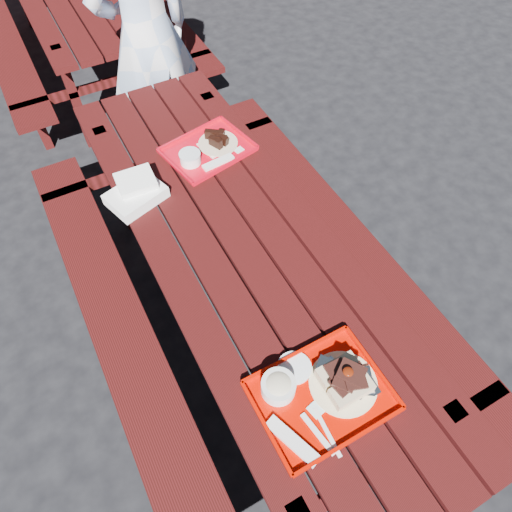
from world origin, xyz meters
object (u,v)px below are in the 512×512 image
Objects in this scene: picnic_table_far at (72,0)px; person at (147,36)px; far_tray at (208,150)px; picnic_table_near at (240,266)px; near_tray at (319,388)px.

picnic_table_far is 1.35m from person.
far_tray is at bearing -87.16° from picnic_table_far.
picnic_table_near is 0.73m from near_tray.
person is (0.18, -1.31, 0.30)m from picnic_table_far.
person is (0.24, 2.19, 0.07)m from near_tray.
person reaches higher than near_tray.
near_tray reaches higher than far_tray.
picnic_table_near is 2.80m from picnic_table_far.
picnic_table_near is at bearing 84.96° from near_tray.
far_tray is 0.26× the size of person.
near_tray is 0.25× the size of person.
near_tray is (-0.06, -3.49, 0.22)m from picnic_table_far.
far_tray reaches higher than picnic_table_near.
near_tray reaches higher than picnic_table_far.
near_tray is 1.25m from far_tray.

